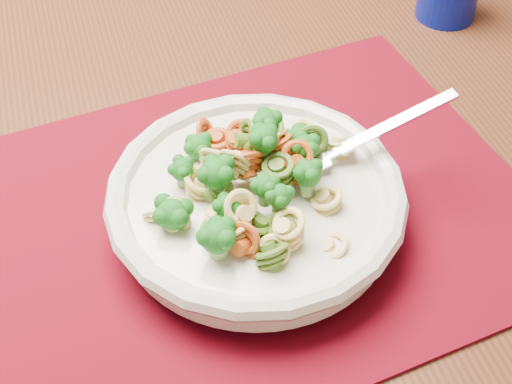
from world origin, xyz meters
TOP-DOWN VIEW (x-y plane):
  - dining_table at (0.37, -0.65)m, footprint 1.55×1.17m
  - placemat at (0.28, -0.73)m, footprint 0.53×0.43m
  - pasta_bowl at (0.28, -0.74)m, footprint 0.26×0.26m
  - pasta_broccoli_heap at (0.28, -0.74)m, footprint 0.22×0.22m
  - fork at (0.34, -0.74)m, footprint 0.18×0.06m

SIDE VIEW (x-z plane):
  - dining_table at x=0.37m, z-range 0.26..0.96m
  - placemat at x=0.28m, z-range 0.70..0.71m
  - pasta_bowl at x=0.28m, z-range 0.71..0.76m
  - fork at x=0.34m, z-range 0.71..0.79m
  - pasta_broccoli_heap at x=0.28m, z-range 0.72..0.78m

